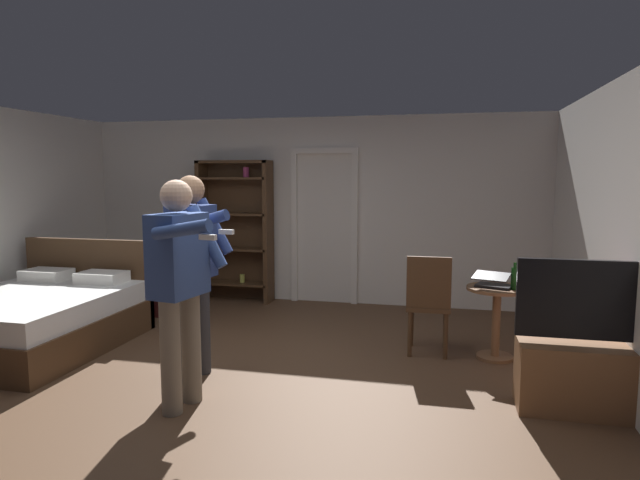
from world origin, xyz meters
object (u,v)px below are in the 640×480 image
bed (37,318)px  tv_flatscreen (585,367)px  suitcase_dark (178,302)px  bookshelf (236,226)px  person_striped_shirt (194,263)px  side_table (497,311)px  bottle_on_table (515,278)px  wooden_chair (429,300)px  laptop (493,282)px  person_blue_shirt (180,277)px

bed → tv_flatscreen: tv_flatscreen is taller
suitcase_dark → bed: bearing=-105.9°
bookshelf → person_striped_shirt: 2.96m
suitcase_dark → side_table: bearing=3.0°
bed → bottle_on_table: size_ratio=7.61×
tv_flatscreen → suitcase_dark: 4.65m
bottle_on_table → wooden_chair: size_ratio=0.26×
laptop → bed: bearing=-172.0°
bookshelf → side_table: (3.35, -1.77, -0.59)m
bottle_on_table → person_striped_shirt: size_ratio=0.15×
bed → bookshelf: size_ratio=0.99×
bed → person_striped_shirt: person_striped_shirt is taller
tv_flatscreen → laptop: bearing=118.4°
side_table → laptop: bearing=-137.9°
wooden_chair → tv_flatscreen: bearing=-42.3°
bed → wooden_chair: (3.93, 0.64, 0.24)m
bookshelf → bed: bearing=-116.5°
bed → bottle_on_table: bearing=7.2°
side_table → person_striped_shirt: (-2.59, -1.10, 0.55)m
bottle_on_table → bed: bearing=-172.8°
side_table → bottle_on_table: (0.14, -0.08, 0.34)m
bottle_on_table → person_striped_shirt: person_striped_shirt is taller
bottle_on_table → bookshelf: bearing=152.1°
bed → tv_flatscreen: 5.11m
suitcase_dark → person_striped_shirt: bearing=-43.8°
person_blue_shirt → person_striped_shirt: person_striped_shirt is taller
side_table → tv_flatscreen: bearing=-64.3°
bottle_on_table → wooden_chair: (-0.78, 0.04, -0.26)m
bed → tv_flatscreen: size_ratio=1.69×
suitcase_dark → bottle_on_table: bearing=2.3°
bed → laptop: (4.52, 0.64, 0.45)m
side_table → bed: bearing=-171.6°
bookshelf → wooden_chair: 3.30m
bookshelf → person_blue_shirt: bearing=-74.9°
tv_flatscreen → person_striped_shirt: (-3.12, 0.00, 0.67)m
bookshelf → suitcase_dark: 1.40m
tv_flatscreen → person_striped_shirt: bearing=180.0°
bed → side_table: (4.57, 0.68, 0.16)m
person_blue_shirt → suitcase_dark: bearing=118.6°
bottle_on_table → wooden_chair: wooden_chair is taller
person_striped_shirt → bed: bearing=168.0°
bookshelf → laptop: bearing=-28.7°
bookshelf → bottle_on_table: 3.96m
side_table → bottle_on_table: size_ratio=2.73×
laptop → suitcase_dark: (-3.69, 0.79, -0.57)m
tv_flatscreen → person_blue_shirt: size_ratio=0.67×
side_table → person_striped_shirt: person_striped_shirt is taller
side_table → laptop: laptop is taller
laptop → wooden_chair: wooden_chair is taller
wooden_chair → suitcase_dark: 3.22m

